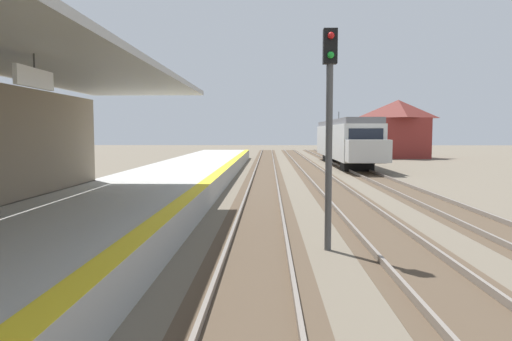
{
  "coord_description": "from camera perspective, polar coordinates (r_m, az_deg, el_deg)",
  "views": [
    {
      "loc": [
        2.16,
        3.36,
        2.81
      ],
      "look_at": [
        1.93,
        12.23,
        2.1
      ],
      "focal_mm": 33.5,
      "sensor_mm": 36.0,
      "label": 1
    }
  ],
  "objects": [
    {
      "name": "rail_signal_post",
      "position": [
        11.38,
        8.75,
        6.45
      ],
      "size": [
        0.32,
        0.34,
        5.2
      ],
      "color": "#4C4C4C",
      "rests_on": "ground"
    },
    {
      "name": "station_platform",
      "position": [
        13.68,
        -18.52,
        -5.61
      ],
      "size": [
        5.0,
        80.0,
        0.91
      ],
      "color": "#A8A8A3",
      "rests_on": "ground"
    },
    {
      "name": "track_pair_middle",
      "position": [
        17.16,
        12.08,
        -4.8
      ],
      "size": [
        2.34,
        120.0,
        0.16
      ],
      "color": "#4C3D2D",
      "rests_on": "ground"
    },
    {
      "name": "track_pair_nearest_platform",
      "position": [
        16.87,
        0.61,
        -4.86
      ],
      "size": [
        2.34,
        120.0,
        0.16
      ],
      "color": "#4C3D2D",
      "rests_on": "ground"
    },
    {
      "name": "track_pair_far_side",
      "position": [
        18.09,
        22.76,
        -4.58
      ],
      "size": [
        2.34,
        120.0,
        0.16
      ],
      "color": "#4C3D2D",
      "rests_on": "ground"
    },
    {
      "name": "distant_trackside_house",
      "position": [
        55.18,
        16.57,
        4.91
      ],
      "size": [
        6.6,
        5.28,
        6.4
      ],
      "color": "maroon",
      "rests_on": "ground"
    },
    {
      "name": "approaching_train",
      "position": [
        41.51,
        10.62,
        3.6
      ],
      "size": [
        2.93,
        19.6,
        4.76
      ],
      "color": "silver",
      "rests_on": "ground"
    }
  ]
}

